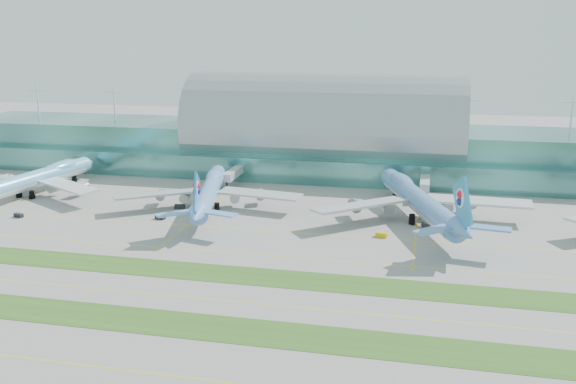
% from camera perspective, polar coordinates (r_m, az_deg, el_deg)
% --- Properties ---
extents(ground, '(700.00, 700.00, 0.00)m').
position_cam_1_polar(ground, '(163.98, -4.22, -7.67)').
color(ground, gray).
rests_on(ground, ground).
extents(terminal, '(340.00, 69.10, 36.00)m').
position_cam_1_polar(terminal, '(281.84, 3.28, 4.62)').
color(terminal, '#3D7A75').
rests_on(terminal, ground).
extents(grass_strip_near, '(420.00, 12.00, 0.08)m').
position_cam_1_polar(grass_strip_near, '(139.71, -7.59, -11.78)').
color(grass_strip_near, '#2D591E').
rests_on(grass_strip_near, ground).
extents(grass_strip_far, '(420.00, 12.00, 0.08)m').
position_cam_1_polar(grass_strip_far, '(165.74, -4.02, -7.40)').
color(grass_strip_far, '#2D591E').
rests_on(grass_strip_far, ground).
extents(taxiline_a, '(420.00, 0.35, 0.01)m').
position_cam_1_polar(taxiline_a, '(123.37, -10.87, -15.68)').
color(taxiline_a, yellow).
rests_on(taxiline_a, ground).
extents(taxiline_b, '(420.00, 0.35, 0.01)m').
position_cam_1_polar(taxiline_b, '(151.69, -5.76, -9.57)').
color(taxiline_b, yellow).
rests_on(taxiline_b, ground).
extents(taxiline_c, '(420.00, 0.35, 0.01)m').
position_cam_1_polar(taxiline_c, '(180.14, -2.57, -5.60)').
color(taxiline_c, yellow).
rests_on(taxiline_c, ground).
extents(taxiline_d, '(420.00, 0.35, 0.01)m').
position_cam_1_polar(taxiline_d, '(200.33, -0.94, -3.52)').
color(taxiline_d, yellow).
rests_on(taxiline_d, ground).
extents(airliner_a, '(66.88, 76.53, 21.09)m').
position_cam_1_polar(airliner_a, '(260.78, -21.76, 1.11)').
color(airliner_a, '#67B3E4').
rests_on(airliner_a, ground).
extents(airliner_b, '(64.34, 74.16, 20.63)m').
position_cam_1_polar(airliner_b, '(226.69, -7.01, 0.15)').
color(airliner_b, '#69A0E8').
rests_on(airliner_b, ground).
extents(airliner_c, '(69.71, 81.12, 23.09)m').
position_cam_1_polar(airliner_c, '(215.05, 11.48, -0.60)').
color(airliner_c, '#5A8AC7').
rests_on(airliner_c, ground).
extents(gse_b, '(3.65, 2.41, 1.27)m').
position_cam_1_polar(gse_b, '(233.43, -22.83, -1.93)').
color(gse_b, black).
rests_on(gse_b, ground).
extents(gse_c, '(3.61, 2.48, 1.42)m').
position_cam_1_polar(gse_c, '(217.17, -11.28, -2.20)').
color(gse_c, black).
rests_on(gse_c, ground).
extents(gse_d, '(3.81, 2.37, 1.53)m').
position_cam_1_polar(gse_d, '(228.42, -9.61, -1.29)').
color(gse_d, black).
rests_on(gse_d, ground).
extents(gse_e, '(3.70, 2.33, 1.42)m').
position_cam_1_polar(gse_e, '(196.80, 8.31, -3.79)').
color(gse_e, gold).
rests_on(gse_e, ground).
extents(gse_f, '(3.57, 2.04, 1.37)m').
position_cam_1_polar(gse_f, '(209.33, 12.27, -2.87)').
color(gse_f, black).
rests_on(gse_f, ground).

